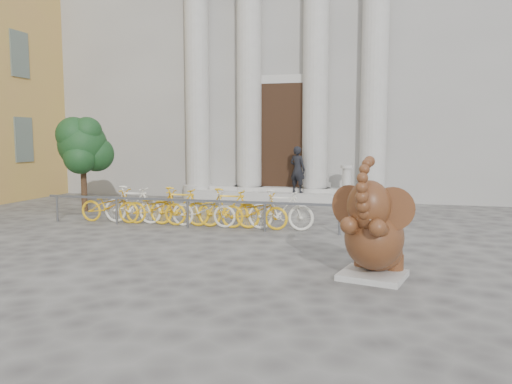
% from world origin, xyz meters
% --- Properties ---
extents(ground, '(80.00, 80.00, 0.00)m').
position_xyz_m(ground, '(0.00, 0.00, 0.00)').
color(ground, '#474442').
rests_on(ground, ground).
extents(classical_building, '(22.00, 10.70, 12.00)m').
position_xyz_m(classical_building, '(0.00, 14.93, 5.98)').
color(classical_building, gray).
rests_on(classical_building, ground).
extents(entrance_steps, '(6.00, 1.20, 0.36)m').
position_xyz_m(entrance_steps, '(0.00, 9.40, 0.18)').
color(entrance_steps, '#A8A59E').
rests_on(entrance_steps, ground).
extents(elephant_statue, '(1.29, 1.55, 1.98)m').
position_xyz_m(elephant_statue, '(3.45, 0.22, 0.72)').
color(elephant_statue, '#A8A59E').
rests_on(elephant_statue, ground).
extents(bike_rack, '(8.00, 0.53, 1.00)m').
position_xyz_m(bike_rack, '(-1.20, 4.03, 0.50)').
color(bike_rack, slate).
rests_on(bike_rack, ground).
extents(tree, '(1.67, 1.52, 2.90)m').
position_xyz_m(tree, '(-5.35, 5.65, 2.02)').
color(tree, '#332114').
rests_on(tree, ground).
extents(pedestrian, '(0.70, 0.59, 1.62)m').
position_xyz_m(pedestrian, '(0.68, 9.28, 1.17)').
color(pedestrian, black).
rests_on(pedestrian, entrance_steps).
extents(balustrade_post, '(0.40, 0.40, 0.99)m').
position_xyz_m(balustrade_post, '(2.38, 9.10, 0.82)').
color(balustrade_post, '#A8A59E').
rests_on(balustrade_post, entrance_steps).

